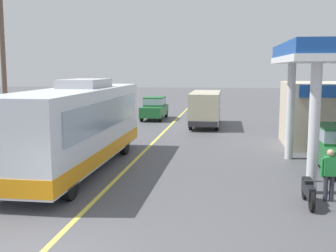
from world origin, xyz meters
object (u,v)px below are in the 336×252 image
minibus_opposing_lane (206,106)px  motorcycle_parked_forecourt (308,191)px  coach_bus_main (78,128)px  pedestrian_near_pump (330,172)px  car_trailing_behind_bus (155,107)px

minibus_opposing_lane → motorcycle_parked_forecourt: 17.60m
minibus_opposing_lane → motorcycle_parked_forecourt: size_ratio=3.41×
coach_bus_main → motorcycle_parked_forecourt: (8.53, -3.33, -1.28)m
minibus_opposing_lane → pedestrian_near_pump: bearing=-74.0°
minibus_opposing_lane → motorcycle_parked_forecourt: bearing=-76.6°
coach_bus_main → pedestrian_near_pump: (9.23, -2.87, -0.79)m
minibus_opposing_lane → car_trailing_behind_bus: (-4.31, 3.44, -0.46)m
minibus_opposing_lane → motorcycle_parked_forecourt: (4.07, -17.09, -1.03)m
motorcycle_parked_forecourt → car_trailing_behind_bus: size_ratio=0.43×
motorcycle_parked_forecourt → pedestrian_near_pump: bearing=33.4°
motorcycle_parked_forecourt → pedestrian_near_pump: (0.70, 0.46, 0.49)m
minibus_opposing_lane → pedestrian_near_pump: minibus_opposing_lane is taller
minibus_opposing_lane → car_trailing_behind_bus: bearing=141.4°
coach_bus_main → car_trailing_behind_bus: bearing=89.5°
car_trailing_behind_bus → pedestrian_near_pump: bearing=-65.6°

